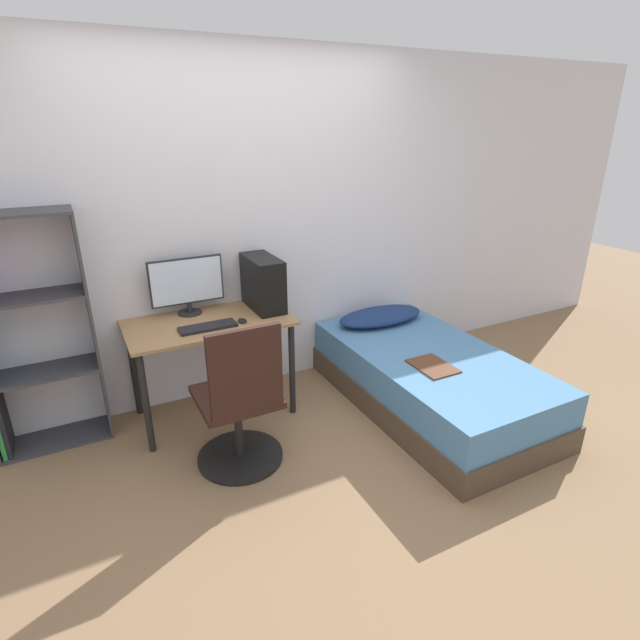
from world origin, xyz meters
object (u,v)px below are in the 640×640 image
object	(u,v)px
office_chair	(240,412)
keyboard	(208,327)
bed	(430,379)
bookshelf	(16,340)
pc_tower	(263,283)
monitor	(187,284)

from	to	relation	value
office_chair	keyboard	world-z (taller)	office_chair
bed	bookshelf	bearing A→B (deg)	163.24
bed	pc_tower	bearing A→B (deg)	145.47
office_chair	pc_tower	xyz separation A→B (m)	(0.45, 0.73, 0.54)
monitor	office_chair	bearing A→B (deg)	-86.38
office_chair	bed	xyz separation A→B (m)	(1.47, 0.03, -0.16)
pc_tower	keyboard	bearing A→B (deg)	-157.53
bookshelf	office_chair	size ratio (longest dim) A/B	1.56
office_chair	keyboard	distance (m)	0.65
monitor	bookshelf	bearing A→B (deg)	-177.28
bed	monitor	size ratio (longest dim) A/B	3.66
monitor	pc_tower	world-z (taller)	monitor
monitor	keyboard	size ratio (longest dim) A/B	1.36
bookshelf	bed	size ratio (longest dim) A/B	0.82
office_chair	pc_tower	bearing A→B (deg)	58.15
bed	keyboard	size ratio (longest dim) A/B	4.98
bookshelf	pc_tower	bearing A→B (deg)	-2.98
bookshelf	monitor	distance (m)	1.08
bed	pc_tower	distance (m)	1.42
monitor	pc_tower	bearing A→B (deg)	-14.62
bookshelf	bed	distance (m)	2.76
bookshelf	keyboard	distance (m)	1.14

